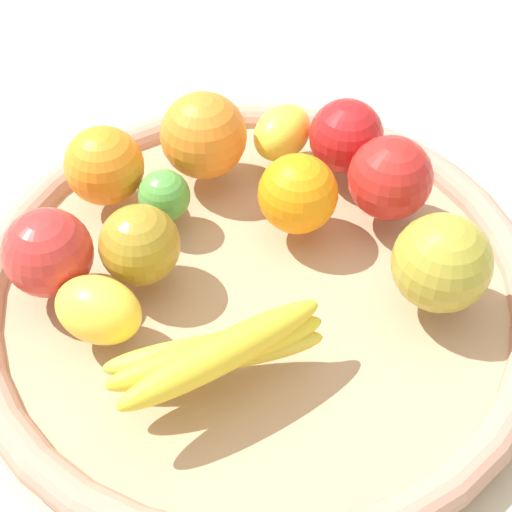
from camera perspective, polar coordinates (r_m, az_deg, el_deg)
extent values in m
plane|color=#BDB398|center=(0.67, 0.00, -3.44)|extent=(2.40, 2.40, 0.00)
cylinder|color=tan|center=(0.66, 0.00, -2.79)|extent=(0.46, 0.46, 0.02)
torus|color=tan|center=(0.65, 0.00, -2.11)|extent=(0.48, 0.48, 0.03)
sphere|color=red|center=(0.68, 9.76, 5.64)|extent=(0.08, 0.08, 0.07)
sphere|color=orange|center=(0.71, -3.85, 8.77)|extent=(0.09, 0.09, 0.08)
ellipsoid|color=yellow|center=(0.58, -3.06, -7.06)|extent=(0.13, 0.14, 0.03)
ellipsoid|color=yellow|center=(0.56, -2.89, -7.05)|extent=(0.15, 0.12, 0.03)
ellipsoid|color=yellow|center=(0.54, -2.47, -7.09)|extent=(0.16, 0.10, 0.03)
sphere|color=red|center=(0.72, 6.68, 8.65)|extent=(0.10, 0.10, 0.07)
sphere|color=red|center=(0.63, -14.95, 0.23)|extent=(0.09, 0.09, 0.07)
ellipsoid|color=yellow|center=(0.60, -11.43, -3.87)|extent=(0.06, 0.08, 0.05)
sphere|color=orange|center=(0.66, 3.33, 4.45)|extent=(0.09, 0.09, 0.07)
sphere|color=orange|center=(0.70, -11.01, 6.49)|extent=(0.10, 0.10, 0.07)
sphere|color=#51A441|center=(0.68, -6.74, 4.38)|extent=(0.05, 0.05, 0.05)
sphere|color=#A89F34|center=(0.61, 13.39, -0.50)|extent=(0.10, 0.10, 0.08)
sphere|color=#A78627|center=(0.62, -8.49, 0.81)|extent=(0.08, 0.08, 0.07)
ellipsoid|color=yellow|center=(0.74, 1.93, 8.99)|extent=(0.07, 0.05, 0.05)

